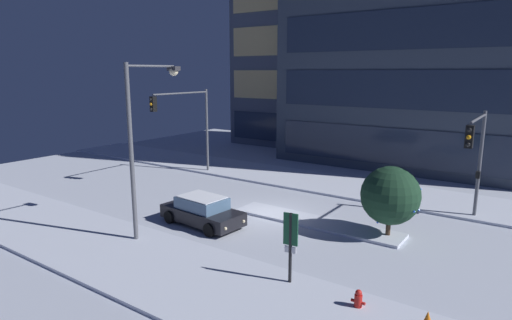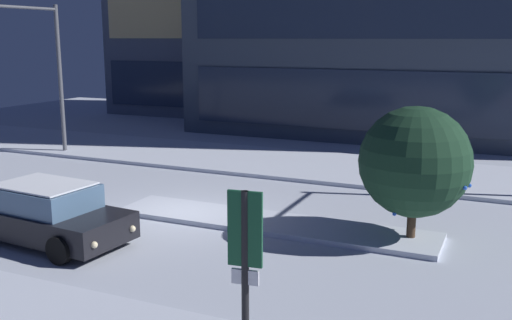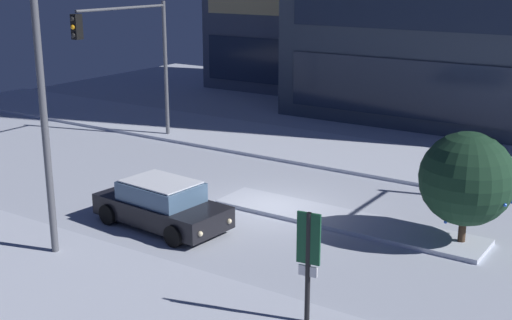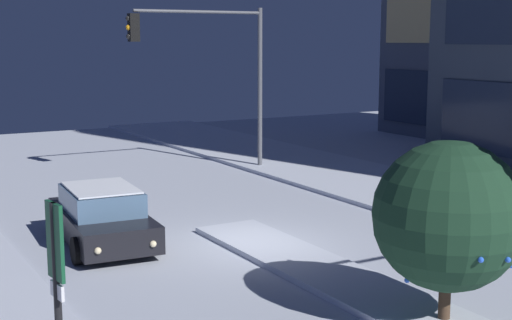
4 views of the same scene
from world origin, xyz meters
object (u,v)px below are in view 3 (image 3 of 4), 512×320
(traffic_light_corner_far_left, at_px, (131,46))
(parking_info_sign, at_px, (308,256))
(decorated_tree_median, at_px, (467,179))
(street_lamp_arched, at_px, (64,69))
(car_near, at_px, (162,205))

(traffic_light_corner_far_left, distance_m, parking_info_sign, 17.79)
(decorated_tree_median, bearing_deg, street_lamp_arched, -145.76)
(car_near, xyz_separation_m, parking_info_sign, (6.92, -2.98, 1.04))
(car_near, height_order, traffic_light_corner_far_left, traffic_light_corner_far_left)
(car_near, relative_size, traffic_light_corner_far_left, 0.73)
(street_lamp_arched, height_order, parking_info_sign, street_lamp_arched)
(parking_info_sign, bearing_deg, traffic_light_corner_far_left, 48.83)
(traffic_light_corner_far_left, bearing_deg, street_lamp_arched, 34.77)
(car_near, xyz_separation_m, decorated_tree_median, (8.37, 3.67, 1.35))
(car_near, relative_size, street_lamp_arched, 0.58)
(traffic_light_corner_far_left, relative_size, parking_info_sign, 2.30)
(car_near, distance_m, traffic_light_corner_far_left, 10.96)
(parking_info_sign, bearing_deg, car_near, 59.80)
(street_lamp_arched, height_order, decorated_tree_median, street_lamp_arched)
(traffic_light_corner_far_left, distance_m, street_lamp_arched, 11.70)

